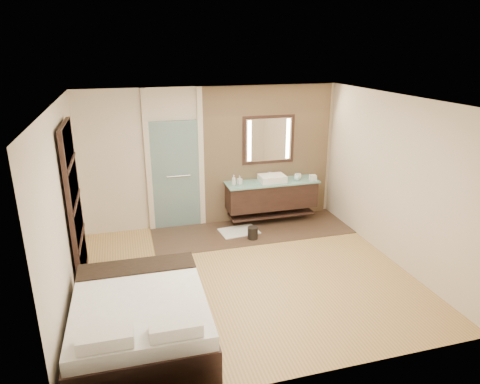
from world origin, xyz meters
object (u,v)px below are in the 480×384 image
object	(u,v)px
vanity	(271,195)
bed	(141,318)
waste_bin	(253,233)
mirror_unit	(269,140)

from	to	relation	value
vanity	bed	bearing A→B (deg)	-131.80
vanity	bed	size ratio (longest dim) A/B	0.93
vanity	waste_bin	bearing A→B (deg)	-131.05
mirror_unit	waste_bin	size ratio (longest dim) A/B	4.47
mirror_unit	waste_bin	xyz separation A→B (m)	(-0.60, -0.93, -1.53)
mirror_unit	waste_bin	distance (m)	1.89
vanity	bed	xyz separation A→B (m)	(-2.75, -3.08, -0.27)
bed	waste_bin	xyz separation A→B (m)	(2.15, 2.38, -0.20)
bed	mirror_unit	bearing A→B (deg)	51.39
vanity	waste_bin	size ratio (longest dim) A/B	7.80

